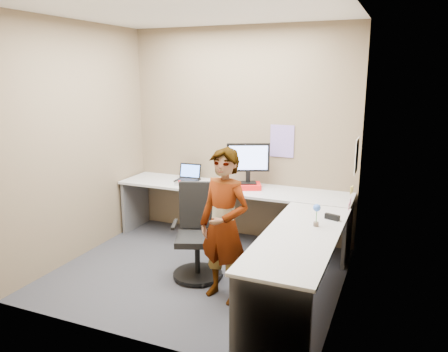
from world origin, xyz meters
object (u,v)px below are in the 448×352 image
at_px(desk, 248,216).
at_px(monitor, 248,160).
at_px(office_chair, 198,240).
at_px(person, 224,226).

relative_size(desk, monitor, 6.00).
xyz_separation_m(monitor, office_chair, (-0.18, -1.05, -0.69)).
bearing_deg(office_chair, person, -58.47).
bearing_deg(desk, office_chair, -133.85).
height_order(monitor, person, person).
xyz_separation_m(desk, office_chair, (-0.41, -0.43, -0.19)).
xyz_separation_m(office_chair, person, (0.45, -0.34, 0.33)).
height_order(monitor, office_chair, monitor).
height_order(desk, office_chair, office_chair).
bearing_deg(desk, person, -87.56).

